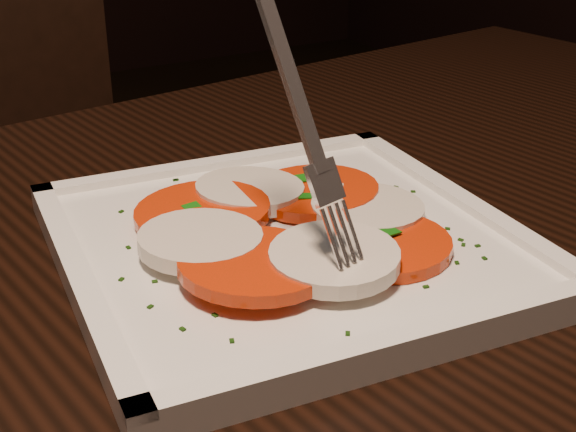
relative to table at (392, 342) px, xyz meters
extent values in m
cube|color=black|center=(0.00, 0.00, 0.08)|extent=(1.29, 0.94, 0.04)
cylinder|color=black|center=(0.49, 0.40, -0.30)|extent=(0.06, 0.06, 0.71)
cube|color=black|center=(-0.13, 0.72, -0.20)|extent=(0.43, 0.43, 0.04)
cylinder|color=black|center=(0.05, 0.53, -0.45)|extent=(0.04, 0.04, 0.41)
cylinder|color=black|center=(0.05, 0.89, -0.45)|extent=(0.04, 0.04, 0.41)
cube|color=white|center=(-0.09, 0.01, 0.11)|extent=(0.32, 0.32, 0.01)
cylinder|color=red|center=(-0.05, -0.04, 0.12)|extent=(0.09, 0.09, 0.01)
cylinder|color=silver|center=(-0.03, 0.00, 0.12)|extent=(0.08, 0.08, 0.01)
cylinder|color=red|center=(-0.04, 0.05, 0.12)|extent=(0.09, 0.09, 0.01)
cylinder|color=silver|center=(-0.09, 0.07, 0.12)|extent=(0.08, 0.08, 0.01)
cylinder|color=red|center=(-0.13, 0.05, 0.12)|extent=(0.09, 0.09, 0.01)
cylinder|color=silver|center=(-0.15, 0.01, 0.12)|extent=(0.08, 0.08, 0.01)
cylinder|color=red|center=(-0.14, -0.04, 0.13)|extent=(0.09, 0.09, 0.01)
cylinder|color=silver|center=(-0.10, -0.06, 0.13)|extent=(0.08, 0.08, 0.01)
cube|color=#146010|center=(-0.08, -0.05, 0.12)|extent=(0.03, 0.04, 0.01)
cube|color=#146010|center=(-0.05, 0.06, 0.12)|extent=(0.04, 0.02, 0.00)
cube|color=#146010|center=(-0.05, -0.04, 0.12)|extent=(0.04, 0.01, 0.00)
cube|color=#146010|center=(-0.11, 0.05, 0.12)|extent=(0.03, 0.02, 0.00)
cube|color=#146010|center=(-0.14, 0.04, 0.12)|extent=(0.01, 0.05, 0.00)
cube|color=#146010|center=(-0.06, 0.03, 0.12)|extent=(0.04, 0.03, 0.00)
cube|color=#133409|center=(-0.18, -0.09, 0.11)|extent=(0.00, 0.00, 0.00)
cube|color=#133409|center=(0.01, -0.07, 0.11)|extent=(0.00, 0.00, 0.00)
cube|color=#133409|center=(-0.12, -0.11, 0.11)|extent=(0.00, 0.00, 0.00)
cube|color=#133409|center=(0.00, -0.09, 0.11)|extent=(0.00, 0.00, 0.00)
cube|color=#133409|center=(0.00, -0.06, 0.11)|extent=(0.00, 0.00, 0.00)
cube|color=#133409|center=(-0.19, -0.01, 0.11)|extent=(0.00, 0.00, 0.00)
cube|color=#133409|center=(-0.14, 0.10, 0.11)|extent=(0.00, 0.00, 0.00)
cube|color=#133409|center=(-0.11, 0.12, 0.11)|extent=(0.00, 0.00, 0.00)
cube|color=#133409|center=(0.00, -0.06, 0.11)|extent=(0.00, 0.00, 0.00)
cube|color=#133409|center=(-0.14, 0.08, 0.11)|extent=(0.00, 0.00, 0.00)
cube|color=#133409|center=(-0.21, 0.01, 0.11)|extent=(0.00, 0.00, 0.00)
cube|color=#133409|center=(-0.12, 0.13, 0.11)|extent=(0.00, 0.00, 0.00)
cube|color=#133409|center=(0.01, 0.02, 0.11)|extent=(0.00, 0.00, 0.00)
cube|color=#133409|center=(-0.18, -0.06, 0.11)|extent=(0.00, 0.00, 0.00)
cube|color=#133409|center=(0.01, 0.05, 0.11)|extent=(0.00, 0.00, 0.00)
cube|color=#133409|center=(-0.12, 0.13, 0.11)|extent=(0.00, 0.00, 0.00)
cube|color=#133409|center=(-0.17, 0.10, 0.11)|extent=(0.00, 0.00, 0.00)
cube|color=#133409|center=(0.02, 0.03, 0.11)|extent=(0.00, 0.00, 0.00)
cube|color=#133409|center=(-0.19, 0.04, 0.11)|extent=(0.00, 0.00, 0.00)
cube|color=#133409|center=(0.00, 0.09, 0.11)|extent=(0.00, 0.00, 0.00)
cube|color=#133409|center=(-0.06, -0.09, 0.11)|extent=(0.00, 0.00, 0.00)
cube|color=#133409|center=(-0.18, 0.01, 0.11)|extent=(0.00, 0.00, 0.00)
cube|color=#133409|center=(-0.02, -0.08, 0.11)|extent=(0.00, 0.00, 0.00)
cube|color=#133409|center=(0.03, 0.02, 0.11)|extent=(0.00, 0.00, 0.00)
cube|color=#133409|center=(-0.20, -0.03, 0.11)|extent=(0.00, 0.00, 0.00)
cube|color=#133409|center=(0.01, -0.04, 0.11)|extent=(0.00, 0.00, 0.00)
cube|color=#133409|center=(-0.20, -0.06, 0.11)|extent=(0.00, 0.00, 0.00)
camera|label=1|loc=(-0.34, -0.40, 0.36)|focal=50.00mm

